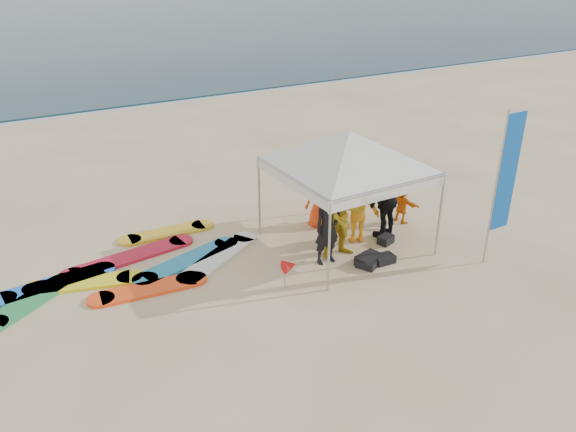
{
  "coord_description": "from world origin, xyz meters",
  "views": [
    {
      "loc": [
        -4.72,
        -6.42,
        6.12
      ],
      "look_at": [
        0.57,
        2.6,
        1.2
      ],
      "focal_mm": 35.0,
      "sensor_mm": 36.0,
      "label": 1
    }
  ],
  "objects_px": {
    "person_black_a": "(327,228)",
    "person_orange_a": "(357,208)",
    "person_yellow": "(344,216)",
    "person_seated": "(402,204)",
    "surfboard_spread": "(134,268)",
    "person_black_b": "(388,199)",
    "marker_pennant": "(290,266)",
    "canopy_tent": "(350,131)",
    "feather_flag": "(506,175)",
    "person_orange_b": "(320,194)"
  },
  "relations": [
    {
      "from": "person_black_a",
      "to": "person_orange_a",
      "type": "bearing_deg",
      "value": 23.4
    },
    {
      "from": "person_yellow",
      "to": "person_orange_a",
      "type": "relative_size",
      "value": 1.13
    },
    {
      "from": "person_black_a",
      "to": "person_seated",
      "type": "bearing_deg",
      "value": 15.92
    },
    {
      "from": "person_seated",
      "to": "person_yellow",
      "type": "bearing_deg",
      "value": 97.77
    },
    {
      "from": "person_yellow",
      "to": "surfboard_spread",
      "type": "relative_size",
      "value": 0.33
    },
    {
      "from": "person_black_a",
      "to": "person_black_b",
      "type": "relative_size",
      "value": 0.86
    },
    {
      "from": "marker_pennant",
      "to": "canopy_tent",
      "type": "bearing_deg",
      "value": 25.32
    },
    {
      "from": "person_black_b",
      "to": "person_seated",
      "type": "height_order",
      "value": "person_black_b"
    },
    {
      "from": "person_seated",
      "to": "canopy_tent",
      "type": "xyz_separation_m",
      "value": [
        -1.9,
        -0.25,
        2.2
      ]
    },
    {
      "from": "person_orange_a",
      "to": "person_black_b",
      "type": "bearing_deg",
      "value": -174.34
    },
    {
      "from": "person_seated",
      "to": "surfboard_spread",
      "type": "relative_size",
      "value": 0.17
    },
    {
      "from": "person_seated",
      "to": "marker_pennant",
      "type": "bearing_deg",
      "value": 98.51
    },
    {
      "from": "person_black_a",
      "to": "marker_pennant",
      "type": "relative_size",
      "value": 2.59
    },
    {
      "from": "feather_flag",
      "to": "surfboard_spread",
      "type": "distance_m",
      "value": 8.02
    },
    {
      "from": "person_black_a",
      "to": "person_seated",
      "type": "distance_m",
      "value": 2.84
    },
    {
      "from": "person_orange_a",
      "to": "marker_pennant",
      "type": "distance_m",
      "value": 2.57
    },
    {
      "from": "person_orange_b",
      "to": "person_yellow",
      "type": "bearing_deg",
      "value": 59.95
    },
    {
      "from": "person_orange_b",
      "to": "feather_flag",
      "type": "distance_m",
      "value": 4.26
    },
    {
      "from": "canopy_tent",
      "to": "surfboard_spread",
      "type": "bearing_deg",
      "value": 163.95
    },
    {
      "from": "person_black_a",
      "to": "person_orange_a",
      "type": "xyz_separation_m",
      "value": [
        1.14,
        0.47,
        0.02
      ]
    },
    {
      "from": "canopy_tent",
      "to": "person_black_b",
      "type": "bearing_deg",
      "value": -9.52
    },
    {
      "from": "marker_pennant",
      "to": "feather_flag",
      "type": "bearing_deg",
      "value": -16.18
    },
    {
      "from": "person_seated",
      "to": "feather_flag",
      "type": "bearing_deg",
      "value": -178.13
    },
    {
      "from": "person_orange_a",
      "to": "person_black_a",
      "type": "bearing_deg",
      "value": 41.08
    },
    {
      "from": "person_black_b",
      "to": "marker_pennant",
      "type": "height_order",
      "value": "person_black_b"
    },
    {
      "from": "marker_pennant",
      "to": "person_yellow",
      "type": "bearing_deg",
      "value": 18.08
    },
    {
      "from": "feather_flag",
      "to": "person_black_a",
      "type": "bearing_deg",
      "value": 151.04
    },
    {
      "from": "person_black_a",
      "to": "person_orange_b",
      "type": "height_order",
      "value": "person_black_a"
    },
    {
      "from": "person_black_b",
      "to": "feather_flag",
      "type": "xyz_separation_m",
      "value": [
        1.31,
        -2.06,
        1.03
      ]
    },
    {
      "from": "person_seated",
      "to": "feather_flag",
      "type": "distance_m",
      "value": 2.94
    },
    {
      "from": "person_seated",
      "to": "canopy_tent",
      "type": "bearing_deg",
      "value": 88.82
    },
    {
      "from": "feather_flag",
      "to": "person_black_b",
      "type": "bearing_deg",
      "value": 122.39
    },
    {
      "from": "feather_flag",
      "to": "surfboard_spread",
      "type": "height_order",
      "value": "feather_flag"
    },
    {
      "from": "person_black_b",
      "to": "feather_flag",
      "type": "bearing_deg",
      "value": 111.65
    },
    {
      "from": "person_yellow",
      "to": "person_orange_b",
      "type": "bearing_deg",
      "value": 78.72
    },
    {
      "from": "person_black_a",
      "to": "person_yellow",
      "type": "bearing_deg",
      "value": 8.5
    },
    {
      "from": "feather_flag",
      "to": "marker_pennant",
      "type": "xyz_separation_m",
      "value": [
        -4.39,
        1.27,
        -1.5
      ]
    },
    {
      "from": "person_black_a",
      "to": "person_orange_b",
      "type": "xyz_separation_m",
      "value": [
        0.87,
        1.62,
        -0.01
      ]
    },
    {
      "from": "person_seated",
      "to": "marker_pennant",
      "type": "xyz_separation_m",
      "value": [
        -3.93,
        -1.21,
        0.0
      ]
    },
    {
      "from": "person_black_b",
      "to": "person_orange_b",
      "type": "xyz_separation_m",
      "value": [
        -1.0,
        1.32,
        -0.14
      ]
    },
    {
      "from": "person_black_a",
      "to": "feather_flag",
      "type": "xyz_separation_m",
      "value": [
        3.18,
        -1.76,
        1.16
      ]
    },
    {
      "from": "person_orange_a",
      "to": "feather_flag",
      "type": "bearing_deg",
      "value": 151.13
    },
    {
      "from": "person_orange_b",
      "to": "surfboard_spread",
      "type": "xyz_separation_m",
      "value": [
        -4.61,
        0.17,
        -0.79
      ]
    },
    {
      "from": "surfboard_spread",
      "to": "feather_flag",
      "type": "bearing_deg",
      "value": -27.17
    },
    {
      "from": "person_black_a",
      "to": "person_orange_b",
      "type": "distance_m",
      "value": 1.84
    },
    {
      "from": "person_black_b",
      "to": "feather_flag",
      "type": "relative_size",
      "value": 0.57
    },
    {
      "from": "person_black_a",
      "to": "person_yellow",
      "type": "xyz_separation_m",
      "value": [
        0.47,
        0.06,
        0.13
      ]
    },
    {
      "from": "person_yellow",
      "to": "person_seated",
      "type": "distance_m",
      "value": 2.4
    },
    {
      "from": "canopy_tent",
      "to": "marker_pennant",
      "type": "bearing_deg",
      "value": -154.68
    },
    {
      "from": "person_yellow",
      "to": "marker_pennant",
      "type": "distance_m",
      "value": 1.82
    }
  ]
}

